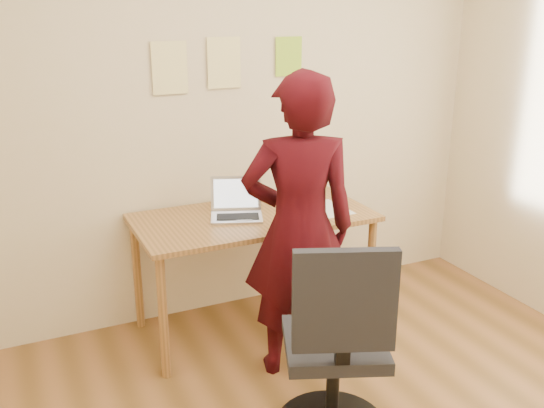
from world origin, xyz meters
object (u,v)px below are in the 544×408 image
phone (305,216)px  person (299,229)px  laptop (236,208)px  desk (253,229)px  office_chair (336,358)px

phone → person: bearing=-147.0°
phone → person: (-0.22, -0.35, 0.08)m
person → laptop: bearing=-58.0°
desk → phone: (0.26, -0.16, 0.09)m
phone → person: size_ratio=0.09×
laptop → office_chair: (0.02, -1.15, -0.35)m
phone → office_chair: office_chair is taller
laptop → phone: (0.36, -0.19, -0.04)m
phone → laptop: bearing=127.1°
desk → office_chair: office_chair is taller
phone → office_chair: 1.06m
person → desk: bearing=-67.4°
desk → laptop: size_ratio=3.76×
desk → phone: bearing=-31.6°
phone → office_chair: (-0.34, -0.96, -0.31)m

